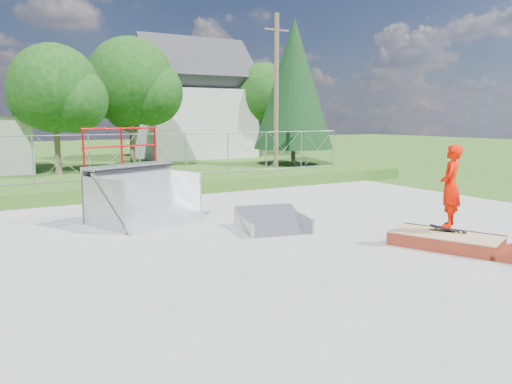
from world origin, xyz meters
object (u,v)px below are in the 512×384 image
grind_box (445,241)px  quarter_pipe (146,176)px  skater (450,189)px  flat_bank_ramp (273,221)px

grind_box → quarter_pipe: 7.88m
grind_box → skater: size_ratio=1.38×
quarter_pipe → flat_bank_ramp: quarter_pipe is taller
quarter_pipe → flat_bank_ramp: (2.54, -2.55, -1.07)m
grind_box → flat_bank_ramp: size_ratio=1.47×
flat_bank_ramp → quarter_pipe: bearing=148.0°
quarter_pipe → skater: size_ratio=1.42×
grind_box → skater: bearing=6.2°
flat_bank_ramp → skater: skater is taller
quarter_pipe → grind_box: bearing=-71.4°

